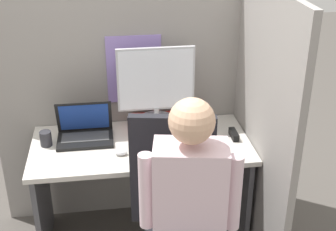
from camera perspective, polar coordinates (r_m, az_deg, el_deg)
cubicle_panel_back at (r=3.06m, az=-3.92°, el=1.62°), size 1.81×0.05×1.65m
cubicle_panel_right at (r=2.84m, az=10.55°, el=-0.93°), size 0.04×1.24×1.65m
desk at (r=2.91m, az=-3.21°, el=-6.46°), size 1.31×0.62×0.71m
paper_box at (r=2.96m, az=-1.41°, el=-1.13°), size 0.31×0.25×0.07m
monitor at (r=2.85m, az=-1.47°, el=3.84°), size 0.47×0.23×0.47m
laptop at (r=2.88m, az=-10.08°, el=-2.03°), size 0.33×0.23×0.23m
mouse at (r=2.70m, az=-5.71°, el=-4.52°), size 0.07×0.05×0.03m
stapler at (r=2.90m, az=8.02°, el=-2.30°), size 0.04×0.12×0.04m
carrot_toy at (r=2.70m, az=1.32°, el=-4.32°), size 0.04×0.12×0.04m
office_chair at (r=2.46m, az=1.62°, el=-13.07°), size 0.55×0.60×1.09m
person at (r=2.21m, az=3.12°, el=-11.33°), size 0.47×0.44×1.29m
coffee_mug at (r=2.98m, az=4.33°, el=-0.50°), size 0.07×0.07×0.11m
pen_cup at (r=2.86m, az=-14.67°, el=-2.75°), size 0.07×0.07×0.09m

